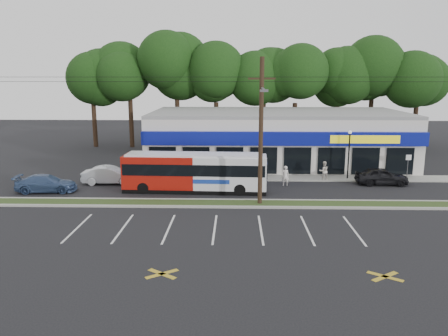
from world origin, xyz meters
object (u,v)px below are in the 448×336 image
object	(u,v)px
sign_post	(408,163)
metrobus	(195,171)
lamp_post	(349,149)
car_silver	(110,175)
utility_pole	(259,127)
car_dark	(382,176)
car_blue	(46,183)
pedestrian_a	(285,176)
pedestrian_b	(324,171)

from	to	relation	value
sign_post	metrobus	bearing A→B (deg)	-167.11
lamp_post	car_silver	distance (m)	20.29
utility_pole	car_dark	xyz separation A→B (m)	(10.49, 6.08, -4.70)
car_silver	car_blue	world-z (taller)	car_silver
sign_post	car_silver	distance (m)	25.17
sign_post	car_dark	bearing A→B (deg)	-149.71
pedestrian_a	pedestrian_b	bearing A→B (deg)	-150.81
sign_post	metrobus	xyz separation A→B (m)	(-17.81, -4.08, 0.01)
sign_post	car_silver	size ratio (longest dim) A/B	0.50
car_blue	metrobus	bearing A→B (deg)	-92.37
utility_pole	pedestrian_b	world-z (taller)	utility_pole
sign_post	car_blue	bearing A→B (deg)	-171.12
car_silver	pedestrian_a	distance (m)	14.45
car_silver	car_dark	bearing A→B (deg)	-91.79
metrobus	pedestrian_a	xyz separation A→B (m)	(7.17, 1.95, -0.74)
sign_post	pedestrian_b	xyz separation A→B (m)	(-7.18, -0.37, -0.70)
utility_pole	car_silver	bearing A→B (deg)	154.15
car_silver	pedestrian_b	bearing A→B (deg)	-87.79
utility_pole	pedestrian_a	size ratio (longest dim) A/B	30.32
pedestrian_a	sign_post	bearing A→B (deg)	-166.37
car_blue	pedestrian_b	bearing A→B (deg)	-84.08
car_silver	pedestrian_a	world-z (taller)	pedestrian_a
lamp_post	pedestrian_b	bearing A→B (deg)	-164.62
lamp_post	pedestrian_b	size ratio (longest dim) A/B	2.50
utility_pole	sign_post	bearing A→B (deg)	30.15
lamp_post	car_dark	size ratio (longest dim) A/B	1.01
lamp_post	metrobus	size ratio (longest dim) A/B	0.38
metrobus	pedestrian_b	distance (m)	11.28
lamp_post	car_dark	bearing A→B (deg)	-37.64
utility_pole	car_blue	world-z (taller)	utility_pole
utility_pole	lamp_post	xyz separation A→B (m)	(8.17, 7.87, -2.74)
sign_post	pedestrian_b	bearing A→B (deg)	-177.02
pedestrian_b	car_silver	bearing A→B (deg)	-6.80
metrobus	pedestrian_b	world-z (taller)	metrobus
utility_pole	car_dark	size ratio (longest dim) A/B	11.94
lamp_post	car_silver	xyz separation A→B (m)	(-20.09, -2.10, -1.94)
car_silver	car_blue	bearing A→B (deg)	120.34
lamp_post	car_blue	size ratio (longest dim) A/B	0.93
utility_pole	pedestrian_b	distance (m)	10.47
lamp_post	metrobus	bearing A→B (deg)	-161.45
sign_post	metrobus	world-z (taller)	metrobus
utility_pole	sign_post	xyz separation A→B (m)	(13.17, 7.65, -3.86)
metrobus	car_silver	bearing A→B (deg)	165.47
sign_post	car_dark	world-z (taller)	sign_post
lamp_post	pedestrian_a	bearing A→B (deg)	-157.35
sign_post	car_silver	bearing A→B (deg)	-175.73
metrobus	car_blue	world-z (taller)	metrobus
car_blue	utility_pole	bearing A→B (deg)	-105.68
pedestrian_a	car_blue	bearing A→B (deg)	9.79
sign_post	pedestrian_a	size ratio (longest dim) A/B	1.35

